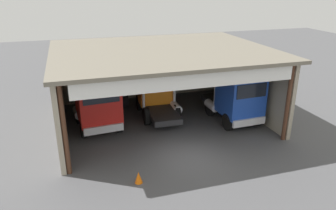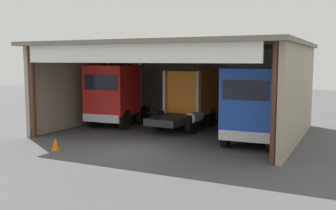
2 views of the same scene
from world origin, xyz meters
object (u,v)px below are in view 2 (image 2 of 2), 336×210
at_px(truck_red_center_left_bay, 114,94).
at_px(traffic_cone, 56,144).
at_px(truck_orange_right_bay, 189,98).
at_px(truck_blue_center_bay, 252,106).
at_px(tool_cart, 173,112).
at_px(oil_drum, 236,115).

distance_m(truck_red_center_left_bay, traffic_cone, 6.60).
bearing_deg(truck_orange_right_bay, truck_red_center_left_bay, -156.49).
height_order(truck_blue_center_bay, tool_cart, truck_blue_center_bay).
bearing_deg(traffic_cone, oil_drum, 65.02).
distance_m(tool_cart, traffic_cone, 10.09).
distance_m(oil_drum, traffic_cone, 11.79).
distance_m(truck_orange_right_bay, oil_drum, 3.67).
bearing_deg(tool_cart, truck_red_center_left_bay, -118.65).
bearing_deg(oil_drum, truck_red_center_left_bay, -144.24).
bearing_deg(truck_orange_right_bay, tool_cart, 135.89).
xyz_separation_m(oil_drum, traffic_cone, (-4.98, -10.69, -0.19)).
height_order(truck_orange_right_bay, truck_blue_center_bay, truck_blue_center_bay).
relative_size(truck_red_center_left_bay, truck_orange_right_bay, 0.90).
relative_size(tool_cart, traffic_cone, 1.79).
xyz_separation_m(truck_red_center_left_bay, truck_orange_right_bay, (4.10, 1.59, -0.18)).
height_order(truck_red_center_left_bay, traffic_cone, truck_red_center_left_bay).
bearing_deg(truck_blue_center_bay, oil_drum, -69.82).
bearing_deg(truck_red_center_left_bay, truck_blue_center_bay, 165.00).
bearing_deg(oil_drum, tool_cart, -170.93).
bearing_deg(truck_blue_center_bay, traffic_cone, 30.23).
bearing_deg(truck_red_center_left_bay, tool_cart, -123.20).
xyz_separation_m(truck_blue_center_bay, oil_drum, (-2.46, 5.97, -1.38)).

